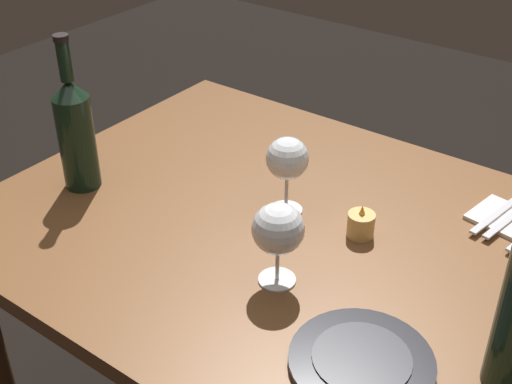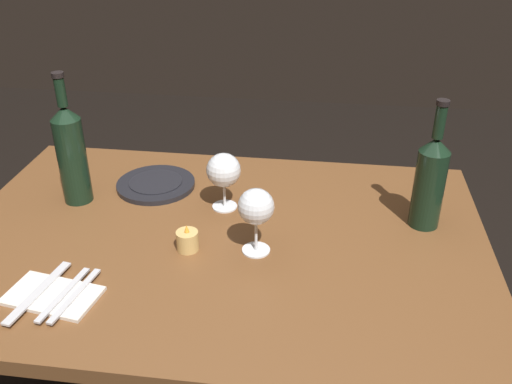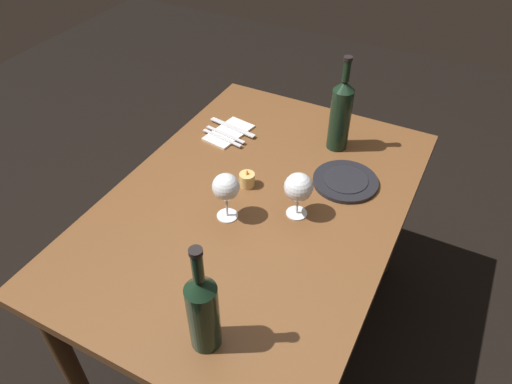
{
  "view_description": "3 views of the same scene",
  "coord_description": "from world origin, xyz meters",
  "px_view_note": "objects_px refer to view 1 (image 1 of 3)",
  "views": [
    {
      "loc": [
        0.53,
        -0.9,
        1.51
      ],
      "look_at": [
        -0.1,
        -0.05,
        0.83
      ],
      "focal_mm": 48.15,
      "sensor_mm": 36.0,
      "label": 1
    },
    {
      "loc": [
        -0.25,
        1.12,
        1.51
      ],
      "look_at": [
        -0.09,
        -0.03,
        0.85
      ],
      "focal_mm": 39.62,
      "sensor_mm": 36.0,
      "label": 2
    },
    {
      "loc": [
        -1.01,
        -0.53,
        1.78
      ],
      "look_at": [
        -0.07,
        -0.04,
        0.86
      ],
      "focal_mm": 33.54,
      "sensor_mm": 36.0,
      "label": 3
    }
  ],
  "objects_px": {
    "votive_candle": "(361,225)",
    "dinner_plate": "(361,361)",
    "wine_glass_left": "(287,160)",
    "wine_glass_right": "(278,230)",
    "fork_inner": "(509,218)",
    "wine_bottle": "(76,132)",
    "fork_outer": "(497,214)"
  },
  "relations": [
    {
      "from": "votive_candle",
      "to": "dinner_plate",
      "type": "relative_size",
      "value": 0.31
    },
    {
      "from": "wine_glass_right",
      "to": "wine_bottle",
      "type": "height_order",
      "value": "wine_bottle"
    },
    {
      "from": "wine_bottle",
      "to": "wine_glass_left",
      "type": "bearing_deg",
      "value": 23.28
    },
    {
      "from": "votive_candle",
      "to": "fork_inner",
      "type": "relative_size",
      "value": 0.37
    },
    {
      "from": "wine_glass_right",
      "to": "fork_inner",
      "type": "relative_size",
      "value": 0.86
    },
    {
      "from": "wine_glass_right",
      "to": "fork_inner",
      "type": "height_order",
      "value": "wine_glass_right"
    },
    {
      "from": "wine_glass_right",
      "to": "votive_candle",
      "type": "height_order",
      "value": "wine_glass_right"
    },
    {
      "from": "wine_bottle",
      "to": "wine_glass_right",
      "type": "bearing_deg",
      "value": -1.64
    },
    {
      "from": "wine_bottle",
      "to": "dinner_plate",
      "type": "distance_m",
      "value": 0.74
    },
    {
      "from": "wine_glass_left",
      "to": "fork_inner",
      "type": "bearing_deg",
      "value": 30.88
    },
    {
      "from": "wine_glass_right",
      "to": "fork_outer",
      "type": "xyz_separation_m",
      "value": [
        0.24,
        0.41,
        -0.1
      ]
    },
    {
      "from": "wine_bottle",
      "to": "votive_candle",
      "type": "relative_size",
      "value": 4.9
    },
    {
      "from": "wine_glass_left",
      "to": "fork_outer",
      "type": "bearing_deg",
      "value": 32.67
    },
    {
      "from": "fork_outer",
      "to": "dinner_plate",
      "type": "bearing_deg",
      "value": -92.87
    },
    {
      "from": "wine_bottle",
      "to": "votive_candle",
      "type": "height_order",
      "value": "wine_bottle"
    },
    {
      "from": "wine_glass_left",
      "to": "wine_bottle",
      "type": "relative_size",
      "value": 0.49
    },
    {
      "from": "votive_candle",
      "to": "dinner_plate",
      "type": "xyz_separation_m",
      "value": [
        0.16,
        -0.29,
        -0.02
      ]
    },
    {
      "from": "wine_bottle",
      "to": "fork_inner",
      "type": "distance_m",
      "value": 0.88
    },
    {
      "from": "fork_outer",
      "to": "wine_bottle",
      "type": "bearing_deg",
      "value": -152.16
    },
    {
      "from": "wine_glass_right",
      "to": "votive_candle",
      "type": "xyz_separation_m",
      "value": [
        0.05,
        0.2,
        -0.08
      ]
    },
    {
      "from": "fork_inner",
      "to": "fork_outer",
      "type": "relative_size",
      "value": 1.0
    },
    {
      "from": "wine_glass_left",
      "to": "fork_inner",
      "type": "distance_m",
      "value": 0.45
    },
    {
      "from": "wine_glass_right",
      "to": "dinner_plate",
      "type": "relative_size",
      "value": 0.7
    },
    {
      "from": "dinner_plate",
      "to": "fork_outer",
      "type": "distance_m",
      "value": 0.5
    },
    {
      "from": "wine_glass_left",
      "to": "wine_glass_right",
      "type": "distance_m",
      "value": 0.22
    },
    {
      "from": "fork_inner",
      "to": "wine_glass_right",
      "type": "bearing_deg",
      "value": -122.69
    },
    {
      "from": "wine_glass_left",
      "to": "wine_glass_right",
      "type": "height_order",
      "value": "wine_glass_left"
    },
    {
      "from": "votive_candle",
      "to": "wine_bottle",
      "type": "bearing_deg",
      "value": -161.47
    },
    {
      "from": "wine_glass_right",
      "to": "votive_candle",
      "type": "distance_m",
      "value": 0.22
    },
    {
      "from": "wine_glass_right",
      "to": "votive_candle",
      "type": "bearing_deg",
      "value": 76.1
    },
    {
      "from": "wine_bottle",
      "to": "fork_inner",
      "type": "xyz_separation_m",
      "value": [
        0.77,
        0.4,
        -0.12
      ]
    },
    {
      "from": "fork_inner",
      "to": "wine_glass_left",
      "type": "bearing_deg",
      "value": -149.12
    }
  ]
}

